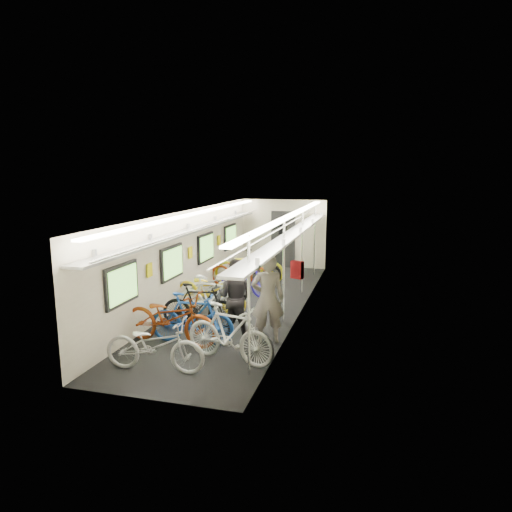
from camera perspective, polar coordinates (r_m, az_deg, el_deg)
The scene contains 16 objects.
train_car_shell at distance 12.11m, azimuth -2.35°, elevation 2.36°, with size 10.00×10.00×10.00m.
bicycle_0 at distance 8.11m, azimuth -12.55°, elevation -10.82°, with size 0.62×1.78×0.93m, color silver.
bicycle_1 at distance 9.18m, azimuth -8.03°, elevation -7.74°, with size 0.49×1.73×1.04m, color #1C4EAC.
bicycle_2 at distance 9.23m, azimuth -10.69°, elevation -7.60°, with size 0.71×2.04×1.07m, color maroon.
bicycle_3 at distance 10.06m, azimuth -7.10°, elevation -6.19°, with size 0.47×1.66×1.00m, color black.
bicycle_4 at distance 11.12m, azimuth -5.74°, elevation -4.30°, with size 0.72×2.06×1.08m, color yellow.
bicycle_5 at distance 10.62m, azimuth -5.65°, elevation -5.19°, with size 0.48×1.70×1.02m, color white.
bicycle_6 at distance 11.58m, azimuth -5.74°, elevation -3.79°, with size 0.69×1.99×1.04m, color #A9A8AD.
bicycle_7 at distance 12.49m, azimuth -1.34°, elevation -2.83°, with size 0.46×1.63×0.98m, color #22199A.
bicycle_8 at distance 13.50m, azimuth -1.94°, elevation -1.83°, with size 0.64×1.84×0.97m, color #8E310F.
bicycle_9 at distance 13.91m, azimuth -0.01°, elevation -1.27°, with size 0.49×1.75×1.05m, color black.
bicycle_10 at distance 13.77m, azimuth -0.85°, elevation -1.31°, with size 0.73×2.08×1.09m, color #BEBD11.
bicycle_11 at distance 8.26m, azimuth -3.32°, elevation -9.65°, with size 0.51×1.79×1.08m, color silver.
passenger_near at distance 9.05m, azimuth 1.46°, elevation -5.36°, with size 0.66×0.43×1.81m, color gray.
passenger_mid at distance 9.50m, azimuth -2.58°, elevation -5.16°, with size 0.79×0.62×1.62m, color black.
backpack at distance 9.93m, azimuth 5.17°, elevation -1.72°, with size 0.26×0.14×0.38m, color #9E0F15.
Camera 1 is at (3.24, -10.71, 3.40)m, focal length 32.00 mm.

